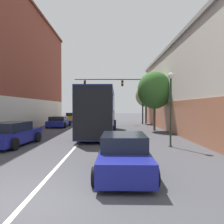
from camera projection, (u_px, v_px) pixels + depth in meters
name	position (u px, v px, depth m)	size (l,w,h in m)	color
ground_plane	(25.00, 203.00, 5.20)	(160.00, 160.00, 0.00)	#424247
lane_center_line	(88.00, 133.00, 19.42)	(0.14, 40.45, 0.01)	silver
building_right_storefront	(211.00, 88.00, 21.12)	(8.88, 24.93, 8.04)	#B7B2A3
bus	(100.00, 110.00, 18.71)	(2.99, 11.40, 3.69)	navy
hatchback_foreground	(124.00, 155.00, 7.56)	(2.01, 4.00, 1.34)	navy
parked_car_left_near	(59.00, 122.00, 25.41)	(2.21, 4.54, 1.22)	navy
parked_car_left_mid	(12.00, 134.00, 12.97)	(2.32, 4.70, 1.41)	navy
parked_car_left_far	(74.00, 117.00, 34.59)	(2.53, 4.57, 1.43)	orange
traffic_signal_gantry	(122.00, 90.00, 29.55)	(9.34, 0.36, 6.37)	black
street_lamp	(171.00, 101.00, 12.54)	(0.35, 0.35, 4.28)	#233323
street_tree_near	(155.00, 90.00, 21.33)	(3.33, 3.00, 5.80)	brown
street_tree_far	(146.00, 95.00, 30.33)	(2.92, 2.63, 5.56)	brown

